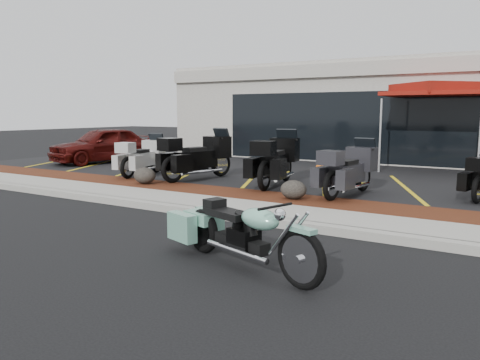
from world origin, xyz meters
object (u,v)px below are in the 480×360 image
Objects in this scene: hero_cruiser at (301,250)px; traffic_cone at (320,162)px; touring_white at (156,153)px; parked_car at (103,145)px; popup_canopy at (438,91)px.

hero_cruiser is 5.38× the size of traffic_cone.
parked_car is (-3.79, 1.30, 0.05)m from touring_white.
hero_cruiser reaches higher than traffic_cone.
popup_canopy is at bearing 32.10° from parked_car.
popup_canopy is at bearing -64.60° from touring_white.
hero_cruiser is 10.11m from touring_white.
parked_car is at bearing 164.80° from hero_cruiser.
hero_cruiser is at bearing -112.28° from popup_canopy.
touring_white is at bearing -169.09° from popup_canopy.
parked_car is at bearing 61.47° from touring_white.
popup_canopy reaches higher than touring_white.
touring_white reaches higher than hero_cruiser.
touring_white is 0.53× the size of popup_canopy.
parked_car is at bearing 175.07° from popup_canopy.
parked_car reaches higher than hero_cruiser.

